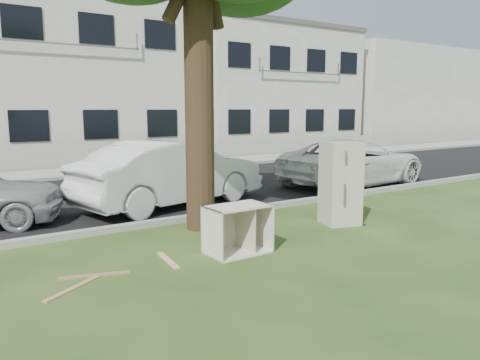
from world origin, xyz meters
TOP-DOWN VIEW (x-y plane):
  - ground at (0.00, 0.00)m, footprint 120.00×120.00m
  - road at (0.00, 6.00)m, footprint 120.00×7.00m
  - kerb_near at (0.00, 2.45)m, footprint 120.00×0.18m
  - kerb_far at (0.00, 9.55)m, footprint 120.00×0.18m
  - sidewalk at (0.00, 11.00)m, footprint 120.00×2.80m
  - low_wall at (0.00, 12.60)m, footprint 120.00×0.15m
  - townhouse_center at (0.00, 17.50)m, footprint 11.22×8.16m
  - townhouse_right at (12.00, 17.50)m, footprint 10.20×8.16m
  - filler_right at (26.00, 18.00)m, footprint 16.00×9.00m
  - fridge at (2.08, 0.59)m, footprint 0.82×0.79m
  - cabinet at (-0.66, 0.12)m, footprint 1.00×0.64m
  - plank_a at (-3.22, 0.04)m, footprint 0.87×0.60m
  - plank_b at (-2.86, 0.34)m, footprint 0.94×0.37m
  - plank_c at (-1.76, 0.37)m, footprint 0.18×0.83m
  - car_center at (0.06, 4.05)m, footprint 4.91×2.64m
  - car_right at (5.86, 3.75)m, footprint 5.09×2.73m

SIDE VIEW (x-z plane):
  - ground at x=0.00m, z-range 0.00..0.00m
  - kerb_near at x=0.00m, z-range -0.06..0.06m
  - kerb_far at x=0.00m, z-range -0.06..0.06m
  - road at x=0.00m, z-range 0.00..0.01m
  - sidewalk at x=0.00m, z-range 0.00..0.01m
  - plank_a at x=-3.22m, z-range 0.00..0.02m
  - plank_c at x=-1.76m, z-range 0.00..0.02m
  - plank_b at x=-2.86m, z-range 0.00..0.02m
  - low_wall at x=0.00m, z-range 0.00..0.70m
  - cabinet at x=-0.66m, z-range 0.00..0.77m
  - car_right at x=5.86m, z-range 0.00..1.36m
  - car_center at x=0.06m, z-range 0.00..1.54m
  - fridge at x=2.08m, z-range 0.00..1.63m
  - filler_right at x=26.00m, z-range 0.00..6.40m
  - townhouse_right at x=12.00m, z-range 0.00..6.84m
  - townhouse_center at x=0.00m, z-range 0.00..7.44m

